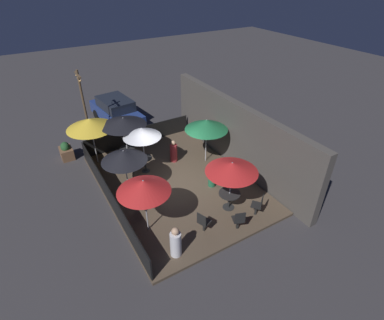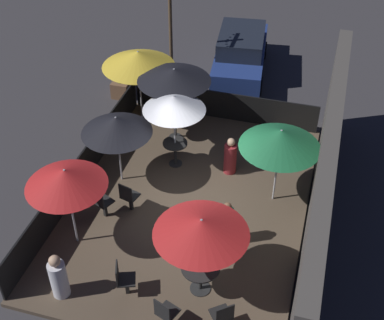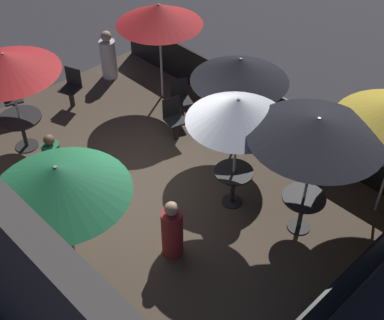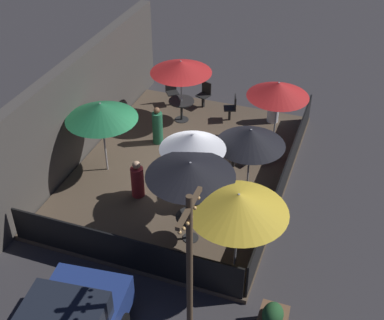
# 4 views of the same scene
# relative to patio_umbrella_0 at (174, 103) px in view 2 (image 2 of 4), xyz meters

# --- Properties ---
(ground_plane) EXTENTS (60.00, 60.00, 0.00)m
(ground_plane) POSITION_rel_patio_umbrella_0_xyz_m (1.49, 0.81, -2.20)
(ground_plane) COLOR #383538
(patio_deck) EXTENTS (8.40, 6.11, 0.12)m
(patio_deck) POSITION_rel_patio_umbrella_0_xyz_m (1.49, 0.81, -2.14)
(patio_deck) COLOR brown
(patio_deck) RESTS_ON ground_plane
(building_wall) EXTENTS (10.00, 0.36, 3.22)m
(building_wall) POSITION_rel_patio_umbrella_0_xyz_m (1.49, 4.10, -0.59)
(building_wall) COLOR #4C4742
(building_wall) RESTS_ON ground_plane
(fence_front) EXTENTS (8.20, 0.05, 0.95)m
(fence_front) POSITION_rel_patio_umbrella_0_xyz_m (1.49, -2.20, -1.60)
(fence_front) COLOR black
(fence_front) RESTS_ON patio_deck
(fence_side_left) EXTENTS (0.05, 5.91, 0.95)m
(fence_side_left) POSITION_rel_patio_umbrella_0_xyz_m (-2.67, 0.81, -1.60)
(fence_side_left) COLOR black
(fence_side_left) RESTS_ON patio_deck
(patio_umbrella_0) EXTENTS (1.71, 1.71, 2.30)m
(patio_umbrella_0) POSITION_rel_patio_umbrella_0_xyz_m (0.00, 0.00, 0.00)
(patio_umbrella_0) COLOR #B2B2B7
(patio_umbrella_0) RESTS_ON patio_deck
(patio_umbrella_1) EXTENTS (2.01, 2.01, 2.19)m
(patio_umbrella_1) POSITION_rel_patio_umbrella_0_xyz_m (4.08, 1.86, -0.10)
(patio_umbrella_1) COLOR #B2B2B7
(patio_umbrella_1) RESTS_ON patio_deck
(patio_umbrella_2) EXTENTS (2.13, 2.13, 2.38)m
(patio_umbrella_2) POSITION_rel_patio_umbrella_0_xyz_m (-1.24, -0.39, 0.11)
(patio_umbrella_2) COLOR #B2B2B7
(patio_umbrella_2) RESTS_ON patio_deck
(patio_umbrella_3) EXTENTS (2.22, 2.22, 2.37)m
(patio_umbrella_3) POSITION_rel_patio_umbrella_0_xyz_m (-1.96, -1.74, 0.04)
(patio_umbrella_3) COLOR #B2B2B7
(patio_umbrella_3) RESTS_ON patio_deck
(patio_umbrella_4) EXTENTS (2.05, 2.05, 2.25)m
(patio_umbrella_4) POSITION_rel_patio_umbrella_0_xyz_m (0.69, 2.95, -0.08)
(patio_umbrella_4) COLOR #B2B2B7
(patio_umbrella_4) RESTS_ON patio_deck
(patio_umbrella_5) EXTENTS (1.87, 1.87, 2.08)m
(patio_umbrella_5) POSITION_rel_patio_umbrella_0_xyz_m (1.05, -1.24, -0.23)
(patio_umbrella_5) COLOR #B2B2B7
(patio_umbrella_5) RESTS_ON patio_deck
(patio_umbrella_6) EXTENTS (1.87, 1.87, 2.27)m
(patio_umbrella_6) POSITION_rel_patio_umbrella_0_xyz_m (3.52, -1.43, -0.04)
(patio_umbrella_6) COLOR #B2B2B7
(patio_umbrella_6) RESTS_ON patio_deck
(dining_table_0) EXTENTS (0.70, 0.70, 0.76)m
(dining_table_0) POSITION_rel_patio_umbrella_0_xyz_m (0.00, -0.00, -1.49)
(dining_table_0) COLOR black
(dining_table_0) RESTS_ON patio_deck
(dining_table_1) EXTENTS (0.86, 0.86, 0.75)m
(dining_table_1) POSITION_rel_patio_umbrella_0_xyz_m (4.08, 1.86, -1.49)
(dining_table_1) COLOR black
(dining_table_1) RESTS_ON patio_deck
(dining_table_2) EXTENTS (0.74, 0.74, 0.74)m
(dining_table_2) POSITION_rel_patio_umbrella_0_xyz_m (-1.24, -0.39, -1.50)
(dining_table_2) COLOR black
(dining_table_2) RESTS_ON patio_deck
(patio_chair_0) EXTENTS (0.56, 0.56, 0.93)m
(patio_chair_0) POSITION_rel_patio_umbrella_0_xyz_m (5.00, 2.57, -1.57)
(patio_chair_0) COLOR black
(patio_chair_0) RESTS_ON patio_deck
(patio_chair_1) EXTENTS (0.53, 0.53, 0.94)m
(patio_chair_1) POSITION_rel_patio_umbrella_0_xyz_m (2.57, -1.13, -1.56)
(patio_chair_1) COLOR black
(patio_chair_1) RESTS_ON patio_deck
(patio_chair_2) EXTENTS (0.49, 0.49, 0.93)m
(patio_chair_2) POSITION_rel_patio_umbrella_0_xyz_m (2.17, -0.57, -1.57)
(patio_chair_2) COLOR black
(patio_chair_2) RESTS_ON patio_deck
(patio_chair_3) EXTENTS (0.51, 0.51, 0.91)m
(patio_chair_3) POSITION_rel_patio_umbrella_0_xyz_m (4.66, 0.27, -1.59)
(patio_chair_3) COLOR black
(patio_chair_3) RESTS_ON patio_deck
(patio_chair_4) EXTENTS (0.51, 0.51, 0.91)m
(patio_chair_4) POSITION_rel_patio_umbrella_0_xyz_m (5.23, 1.43, -1.59)
(patio_chair_4) COLOR black
(patio_chair_4) RESTS_ON patio_deck
(patron_0) EXTENTS (0.46, 0.46, 1.27)m
(patron_0) POSITION_rel_patio_umbrella_0_xyz_m (2.54, 2.08, -1.50)
(patron_0) COLOR #236642
(patron_0) RESTS_ON patio_deck
(patron_1) EXTENTS (0.39, 0.39, 1.14)m
(patron_1) POSITION_rel_patio_umbrella_0_xyz_m (-0.10, 1.58, -1.57)
(patron_1) COLOR maroon
(patron_1) RESTS_ON patio_deck
(patron_2) EXTENTS (0.39, 0.39, 1.21)m
(patron_2) POSITION_rel_patio_umbrella_0_xyz_m (5.05, -1.07, -1.54)
(patron_2) COLOR silver
(patron_2) RESTS_ON patio_deck
(planter_box) EXTENTS (0.85, 0.59, 0.91)m
(planter_box) POSITION_rel_patio_umbrella_0_xyz_m (-3.31, -2.93, -1.80)
(planter_box) COLOR brown
(planter_box) RESTS_ON ground_plane
(light_post) EXTENTS (1.10, 0.12, 4.10)m
(light_post) POSITION_rel_patio_umbrella_0_xyz_m (-4.21, -1.45, 0.09)
(light_post) COLOR brown
(light_post) RESTS_ON ground_plane
(parked_car_0) EXTENTS (4.53, 2.20, 1.62)m
(parked_car_0) POSITION_rel_patio_umbrella_0_xyz_m (-5.87, 0.65, -1.35)
(parked_car_0) COLOR navy
(parked_car_0) RESTS_ON ground_plane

